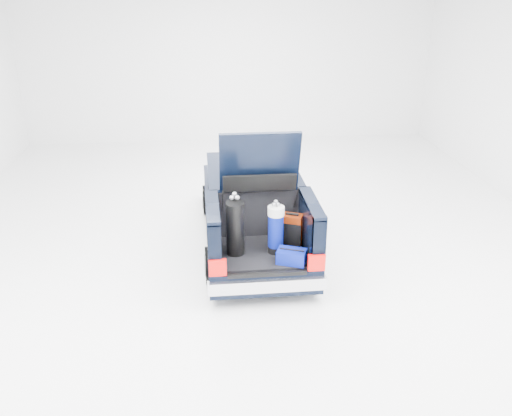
{
  "coord_description": "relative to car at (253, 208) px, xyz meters",
  "views": [
    {
      "loc": [
        -0.9,
        -9.13,
        4.69
      ],
      "look_at": [
        0.0,
        -0.5,
        0.93
      ],
      "focal_mm": 38.0,
      "sensor_mm": 36.0,
      "label": 1
    }
  ],
  "objects": [
    {
      "name": "black_golf_bag",
      "position": [
        -0.43,
        -1.67,
        0.4
      ],
      "size": [
        0.3,
        0.4,
        1.04
      ],
      "rotation": [
        0.0,
        0.0,
        -0.04
      ],
      "color": "black",
      "rests_on": "car"
    },
    {
      "name": "ground",
      "position": [
        0.0,
        -0.11,
        -0.67
      ],
      "size": [
        14.0,
        14.0,
        0.0
      ],
      "primitive_type": "plane",
      "color": "white",
      "rests_on": "ground"
    },
    {
      "name": "red_suitcase",
      "position": [
        0.5,
        -1.41,
        0.19
      ],
      "size": [
        0.39,
        0.34,
        0.56
      ],
      "rotation": [
        0.0,
        0.0,
        -0.39
      ],
      "color": "#6E1C03",
      "rests_on": "car"
    },
    {
      "name": "blue_golf_bag",
      "position": [
        0.21,
        -1.63,
        0.33
      ],
      "size": [
        0.33,
        0.33,
        0.88
      ],
      "rotation": [
        0.0,
        0.0,
        0.31
      ],
      "color": "black",
      "rests_on": "car"
    },
    {
      "name": "car",
      "position": [
        0.0,
        0.0,
        0.0
      ],
      "size": [
        1.87,
        4.65,
        2.47
      ],
      "color": "black",
      "rests_on": "ground"
    },
    {
      "name": "blue_duffel",
      "position": [
        0.4,
        -2.01,
        0.03
      ],
      "size": [
        0.51,
        0.42,
        0.23
      ],
      "rotation": [
        0.0,
        0.0,
        -0.37
      ],
      "color": "#050F74",
      "rests_on": "car"
    }
  ]
}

